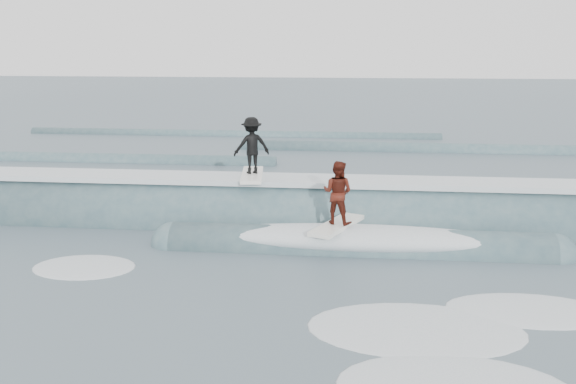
# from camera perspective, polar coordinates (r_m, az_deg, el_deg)

# --- Properties ---
(ground) EXTENTS (160.00, 160.00, 0.00)m
(ground) POSITION_cam_1_polar(r_m,az_deg,el_deg) (12.38, -2.32, -9.81)
(ground) COLOR #41515F
(ground) RESTS_ON ground
(breaking_wave) EXTENTS (22.84, 3.98, 2.40)m
(breaking_wave) POSITION_cam_1_polar(r_m,az_deg,el_deg) (17.32, 1.02, -2.91)
(breaking_wave) COLOR #3A5761
(breaking_wave) RESTS_ON ground
(surfer_black) EXTENTS (1.13, 2.05, 1.62)m
(surfer_black) POSITION_cam_1_polar(r_m,az_deg,el_deg) (17.32, -3.24, 3.86)
(surfer_black) COLOR white
(surfer_black) RESTS_ON ground
(surfer_red) EXTENTS (1.30, 2.05, 1.60)m
(surfer_red) POSITION_cam_1_polar(r_m,az_deg,el_deg) (15.09, 4.42, -0.48)
(surfer_red) COLOR white
(surfer_red) RESTS_ON ground
(whitewater) EXTENTS (11.60, 8.31, 0.10)m
(whitewater) POSITION_cam_1_polar(r_m,az_deg,el_deg) (10.80, 3.79, -13.44)
(whitewater) COLOR white
(whitewater) RESTS_ON ground
(far_swells) EXTENTS (41.90, 8.65, 0.80)m
(far_swells) POSITION_cam_1_polar(r_m,az_deg,el_deg) (29.57, -1.41, 3.76)
(far_swells) COLOR #3A5761
(far_swells) RESTS_ON ground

